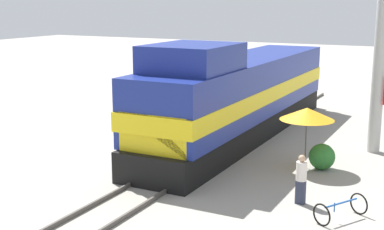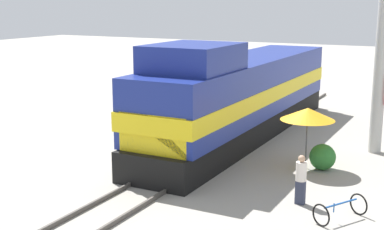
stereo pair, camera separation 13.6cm
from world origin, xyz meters
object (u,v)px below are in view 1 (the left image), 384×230
person_bystander (301,178)px  bicycle (341,209)px  vendor_umbrella (307,114)px  utility_pole (381,39)px  locomotive (238,96)px

person_bystander → bicycle: bearing=-27.4°
vendor_umbrella → utility_pole: bearing=61.3°
vendor_umbrella → person_bystander: 4.00m
utility_pole → bicycle: utility_pole is taller
locomotive → person_bystander: (4.97, -6.78, -1.15)m
bicycle → vendor_umbrella: bearing=147.4°
vendor_umbrella → bicycle: vendor_umbrella is taller
person_bystander → bicycle: size_ratio=0.92×
locomotive → bicycle: locomotive is taller
locomotive → person_bystander: bearing=-53.8°
locomotive → utility_pole: 6.66m
locomotive → bicycle: 10.00m
utility_pole → vendor_umbrella: 4.87m
utility_pole → vendor_umbrella: utility_pole is taller
locomotive → utility_pole: utility_pole is taller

